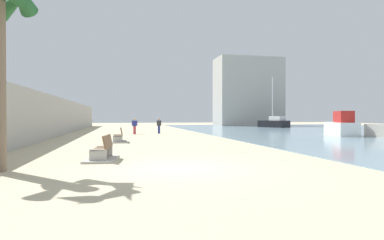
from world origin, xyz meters
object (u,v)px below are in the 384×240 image
Objects in this scene: bench_near at (102,154)px; boat_far_left at (341,126)px; boat_far_right at (274,123)px; person_walking at (135,125)px; bench_far at (118,139)px; person_standing at (159,125)px.

boat_far_left is at bearing 31.45° from bench_near.
boat_far_right is at bearing 54.28° from bench_near.
person_walking is 18.81m from boat_far_left.
boat_far_left is (19.16, 3.16, 0.60)m from bench_far.
bench_near is at bearing -148.55° from boat_far_left.
bench_near is 1.43× the size of person_walking.
person_walking reaches higher than person_standing.
boat_far_right is 1.39× the size of boat_far_left.
person_standing is at bearing 155.57° from boat_far_left.
bench_far is at bearing -133.88° from boat_far_right.
person_walking is (1.91, 18.24, 0.66)m from bench_near.
person_standing is 24.00m from boat_far_right.
bench_far is 0.37× the size of boat_far_left.
person_standing is 0.27× the size of boat_far_left.
boat_far_left reaches higher than person_standing.
bench_far is at bearing -110.71° from person_standing.
boat_far_right is 21.43m from boat_far_left.
person_standing is at bearing 69.29° from bench_far.
boat_far_right is at bearing 35.90° from person_standing.
boat_far_right is at bearing 46.12° from bench_far.
boat_far_left is at bearing -24.43° from person_standing.
boat_far_right is (21.86, 14.82, -0.16)m from person_walking.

